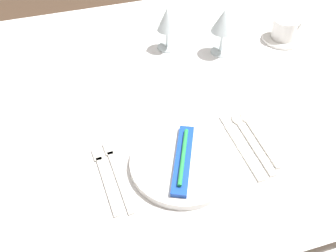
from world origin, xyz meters
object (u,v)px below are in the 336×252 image
object	(u,v)px
wine_glass_left	(167,21)
wine_glass_far	(223,23)
spoon_soup	(247,136)
coffee_cup_left	(285,28)
fork_outer	(117,173)
fork_inner	(105,177)
dinner_knife	(241,148)
spoon_dessert	(255,132)
dinner_plate	(183,163)
toothbrush_package	(183,159)

from	to	relation	value
wine_glass_left	wine_glass_far	xyz separation A→B (m)	(0.16, -0.07, 0.01)
spoon_soup	coffee_cup_left	distance (m)	0.49
fork_outer	fork_inner	distance (m)	0.03
dinner_knife	wine_glass_far	xyz separation A→B (m)	(0.11, 0.40, 0.11)
fork_outer	spoon_dessert	distance (m)	0.37
fork_inner	wine_glass_far	world-z (taller)	wine_glass_far
dinner_knife	spoon_dessert	xyz separation A→B (m)	(0.06, 0.04, -0.00)
fork_outer	spoon_dessert	size ratio (longest dim) A/B	1.09
dinner_plate	fork_inner	size ratio (longest dim) A/B	1.22
toothbrush_package	wine_glass_far	distance (m)	0.50
dinner_plate	toothbrush_package	size ratio (longest dim) A/B	1.22
fork_outer	wine_glass_far	size ratio (longest dim) A/B	1.47
dinner_knife	fork_outer	bearing A→B (deg)	177.41
spoon_dessert	coffee_cup_left	xyz separation A→B (m)	(0.28, 0.37, 0.04)
fork_inner	fork_outer	bearing A→B (deg)	6.11
toothbrush_package	coffee_cup_left	bearing A→B (deg)	40.31
dinner_plate	spoon_soup	xyz separation A→B (m)	(0.19, 0.04, -0.01)
fork_outer	coffee_cup_left	world-z (taller)	coffee_cup_left
fork_outer	wine_glass_far	world-z (taller)	wine_glass_far
spoon_dessert	wine_glass_left	world-z (taller)	wine_glass_left
dinner_plate	fork_outer	world-z (taller)	dinner_plate
wine_glass_left	wine_glass_far	world-z (taller)	wine_glass_far
wine_glass_far	spoon_soup	bearing A→B (deg)	-101.84
toothbrush_package	dinner_knife	distance (m)	0.16
coffee_cup_left	fork_outer	bearing A→B (deg)	-148.62
fork_outer	wine_glass_left	bearing A→B (deg)	60.28
spoon_soup	wine_glass_left	bearing A→B (deg)	100.25
fork_outer	coffee_cup_left	distance (m)	0.76
fork_inner	toothbrush_package	bearing A→B (deg)	-6.25
fork_outer	fork_inner	size ratio (longest dim) A/B	1.06
dinner_plate	coffee_cup_left	bearing A→B (deg)	40.31
wine_glass_far	spoon_dessert	bearing A→B (deg)	-98.12
spoon_soup	toothbrush_package	bearing A→B (deg)	-167.22
fork_outer	fork_inner	world-z (taller)	same
spoon_dessert	coffee_cup_left	distance (m)	0.47
dinner_knife	spoon_dessert	bearing A→B (deg)	35.48
fork_inner	spoon_dessert	size ratio (longest dim) A/B	1.02
fork_inner	dinner_knife	size ratio (longest dim) A/B	0.91
toothbrush_package	fork_outer	world-z (taller)	toothbrush_package
dinner_plate	spoon_dessert	world-z (taller)	dinner_plate
toothbrush_package	spoon_dessert	size ratio (longest dim) A/B	1.02
wine_glass_left	spoon_soup	bearing A→B (deg)	-79.75
spoon_soup	wine_glass_left	distance (m)	0.46
coffee_cup_left	wine_glass_left	bearing A→B (deg)	170.43
fork_inner	spoon_dessert	world-z (taller)	spoon_dessert
dinner_plate	coffee_cup_left	xyz separation A→B (m)	(0.49, 0.42, 0.03)
toothbrush_package	wine_glass_left	size ratio (longest dim) A/B	1.45
dinner_plate	spoon_soup	distance (m)	0.19
dinner_plate	wine_glass_left	world-z (taller)	wine_glass_left
dinner_plate	fork_outer	distance (m)	0.16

